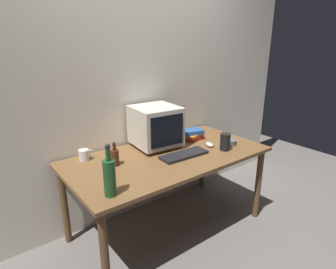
% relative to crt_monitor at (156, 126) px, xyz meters
% --- Properties ---
extents(ground_plane, '(6.00, 6.00, 0.00)m').
position_rel_crt_monitor_xyz_m(ground_plane, '(-0.03, -0.22, -0.92)').
color(ground_plane, slate).
extents(back_wall, '(4.00, 0.08, 2.50)m').
position_rel_crt_monitor_xyz_m(back_wall, '(-0.03, 0.28, 0.33)').
color(back_wall, silver).
rests_on(back_wall, ground).
extents(desk, '(1.70, 0.87, 0.73)m').
position_rel_crt_monitor_xyz_m(desk, '(-0.03, -0.22, -0.27)').
color(desk, brown).
rests_on(desk, ground).
extents(crt_monitor, '(0.41, 0.42, 0.37)m').
position_rel_crt_monitor_xyz_m(crt_monitor, '(0.00, 0.00, 0.00)').
color(crt_monitor, beige).
rests_on(crt_monitor, desk).
extents(keyboard, '(0.43, 0.17, 0.02)m').
position_rel_crt_monitor_xyz_m(keyboard, '(0.06, -0.33, -0.18)').
color(keyboard, black).
rests_on(keyboard, desk).
extents(computer_mouse, '(0.09, 0.11, 0.04)m').
position_rel_crt_monitor_xyz_m(computer_mouse, '(0.39, -0.29, -0.17)').
color(computer_mouse, beige).
rests_on(computer_mouse, desk).
extents(bottle_tall, '(0.08, 0.08, 0.35)m').
position_rel_crt_monitor_xyz_m(bottle_tall, '(-0.72, -0.53, -0.06)').
color(bottle_tall, '#1E4C23').
rests_on(bottle_tall, desk).
extents(bottle_short, '(0.06, 0.06, 0.19)m').
position_rel_crt_monitor_xyz_m(bottle_short, '(-0.48, -0.14, -0.12)').
color(bottle_short, '#472314').
rests_on(bottle_short, desk).
extents(book_stack, '(0.24, 0.21, 0.10)m').
position_rel_crt_monitor_xyz_m(book_stack, '(0.40, -0.05, -0.14)').
color(book_stack, red).
rests_on(book_stack, desk).
extents(mug, '(0.12, 0.08, 0.09)m').
position_rel_crt_monitor_xyz_m(mug, '(-0.63, 0.10, -0.15)').
color(mug, white).
rests_on(mug, desk).
extents(cd_spindle, '(0.12, 0.12, 0.04)m').
position_rel_crt_monitor_xyz_m(cd_spindle, '(0.58, -0.37, -0.17)').
color(cd_spindle, '#595B66').
rests_on(cd_spindle, desk).
extents(metal_canister, '(0.09, 0.09, 0.15)m').
position_rel_crt_monitor_xyz_m(metal_canister, '(0.43, -0.44, -0.12)').
color(metal_canister, black).
rests_on(metal_canister, desk).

